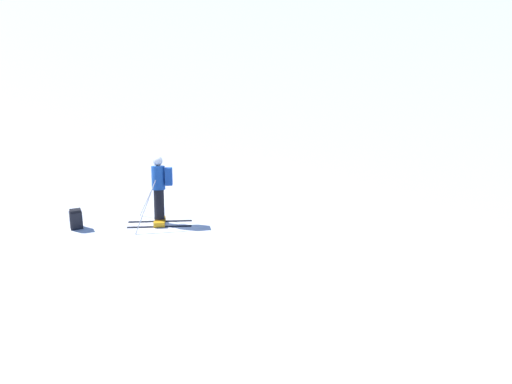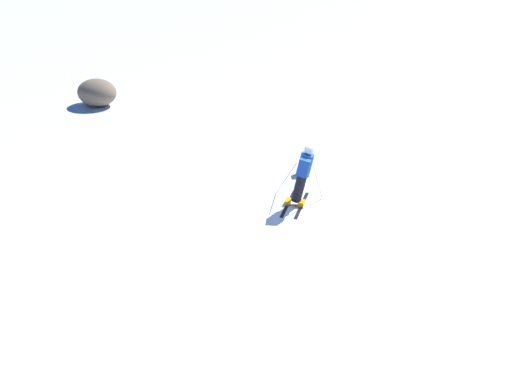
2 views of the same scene
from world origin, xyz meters
name	(u,v)px [view 1 (image 1 of 2)]	position (x,y,z in m)	size (l,w,h in m)	color
ground_plane	(165,219)	(0.00, 0.00, 0.00)	(300.00, 300.00, 0.00)	white
skier	(160,186)	(0.18, -0.03, 0.95)	(1.29, 1.67, 1.73)	black
spare_backpack	(76,219)	(1.10, -1.92, 0.24)	(0.35, 0.37, 0.50)	black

